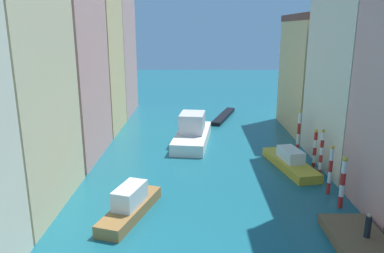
{
  "coord_description": "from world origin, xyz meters",
  "views": [
    {
      "loc": [
        -1.04,
        -13.74,
        12.39
      ],
      "look_at": [
        -1.39,
        27.26,
        1.5
      ],
      "focal_mm": 34.59,
      "sensor_mm": 36.0,
      "label": 1
    }
  ],
  "objects_px": {
    "person_on_dock": "(368,226)",
    "mooring_pole_3": "(315,149)",
    "mooring_pole_2": "(321,153)",
    "vaporetto_white": "(192,133)",
    "mooring_pole_4": "(299,132)",
    "waterfront_dock": "(357,239)",
    "mooring_pole_1": "(330,169)",
    "mooring_pole_0": "(343,182)",
    "motorboat_1": "(130,205)",
    "motorboat_0": "(290,162)",
    "gondola_black": "(224,116)"
  },
  "relations": [
    {
      "from": "waterfront_dock",
      "to": "motorboat_0",
      "type": "bearing_deg",
      "value": 94.58
    },
    {
      "from": "mooring_pole_0",
      "to": "motorboat_0",
      "type": "xyz_separation_m",
      "value": [
        -1.68,
        7.72,
        -1.36
      ]
    },
    {
      "from": "waterfront_dock",
      "to": "mooring_pole_0",
      "type": "relative_size",
      "value": 1.32
    },
    {
      "from": "waterfront_dock",
      "to": "mooring_pole_3",
      "type": "relative_size",
      "value": 1.33
    },
    {
      "from": "person_on_dock",
      "to": "mooring_pole_0",
      "type": "bearing_deg",
      "value": 86.38
    },
    {
      "from": "waterfront_dock",
      "to": "mooring_pole_0",
      "type": "height_order",
      "value": "mooring_pole_0"
    },
    {
      "from": "mooring_pole_2",
      "to": "mooring_pole_3",
      "type": "height_order",
      "value": "mooring_pole_2"
    },
    {
      "from": "motorboat_0",
      "to": "motorboat_1",
      "type": "xyz_separation_m",
      "value": [
        -13.08,
        -8.99,
        0.17
      ]
    },
    {
      "from": "mooring_pole_2",
      "to": "motorboat_1",
      "type": "height_order",
      "value": "mooring_pole_2"
    },
    {
      "from": "waterfront_dock",
      "to": "gondola_black",
      "type": "height_order",
      "value": "waterfront_dock"
    },
    {
      "from": "person_on_dock",
      "to": "mooring_pole_4",
      "type": "bearing_deg",
      "value": 88.92
    },
    {
      "from": "mooring_pole_2",
      "to": "motorboat_1",
      "type": "xyz_separation_m",
      "value": [
        -15.15,
        -7.04,
        -1.38
      ]
    },
    {
      "from": "mooring_pole_3",
      "to": "vaporetto_white",
      "type": "relative_size",
      "value": 0.37
    },
    {
      "from": "mooring_pole_0",
      "to": "person_on_dock",
      "type": "bearing_deg",
      "value": -93.62
    },
    {
      "from": "mooring_pole_3",
      "to": "waterfront_dock",
      "type": "bearing_deg",
      "value": -94.93
    },
    {
      "from": "waterfront_dock",
      "to": "vaporetto_white",
      "type": "distance_m",
      "value": 22.32
    },
    {
      "from": "mooring_pole_0",
      "to": "mooring_pole_4",
      "type": "height_order",
      "value": "mooring_pole_4"
    },
    {
      "from": "mooring_pole_4",
      "to": "motorboat_0",
      "type": "bearing_deg",
      "value": -113.71
    },
    {
      "from": "motorboat_0",
      "to": "mooring_pole_4",
      "type": "bearing_deg",
      "value": 66.29
    },
    {
      "from": "mooring_pole_4",
      "to": "person_on_dock",
      "type": "bearing_deg",
      "value": -91.08
    },
    {
      "from": "vaporetto_white",
      "to": "gondola_black",
      "type": "relative_size",
      "value": 1.05
    },
    {
      "from": "vaporetto_white",
      "to": "motorboat_0",
      "type": "relative_size",
      "value": 1.27
    },
    {
      "from": "mooring_pole_2",
      "to": "vaporetto_white",
      "type": "height_order",
      "value": "mooring_pole_2"
    },
    {
      "from": "waterfront_dock",
      "to": "gondola_black",
      "type": "distance_m",
      "value": 32.43
    },
    {
      "from": "waterfront_dock",
      "to": "mooring_pole_1",
      "type": "xyz_separation_m",
      "value": [
        0.65,
        6.86,
        1.71
      ]
    },
    {
      "from": "mooring_pole_3",
      "to": "gondola_black",
      "type": "bearing_deg",
      "value": 108.11
    },
    {
      "from": "mooring_pole_3",
      "to": "vaporetto_white",
      "type": "height_order",
      "value": "mooring_pole_3"
    },
    {
      "from": "vaporetto_white",
      "to": "gondola_black",
      "type": "bearing_deg",
      "value": 69.79
    },
    {
      "from": "motorboat_0",
      "to": "gondola_black",
      "type": "bearing_deg",
      "value": 103.1
    },
    {
      "from": "waterfront_dock",
      "to": "mooring_pole_3",
      "type": "bearing_deg",
      "value": 85.07
    },
    {
      "from": "person_on_dock",
      "to": "mooring_pole_3",
      "type": "height_order",
      "value": "mooring_pole_3"
    },
    {
      "from": "mooring_pole_0",
      "to": "motorboat_0",
      "type": "relative_size",
      "value": 0.48
    },
    {
      "from": "person_on_dock",
      "to": "mooring_pole_1",
      "type": "bearing_deg",
      "value": 87.96
    },
    {
      "from": "mooring_pole_2",
      "to": "motorboat_1",
      "type": "distance_m",
      "value": 16.76
    },
    {
      "from": "mooring_pole_0",
      "to": "gondola_black",
      "type": "xyz_separation_m",
      "value": [
        -6.26,
        27.4,
        -1.74
      ]
    },
    {
      "from": "mooring_pole_3",
      "to": "gondola_black",
      "type": "height_order",
      "value": "mooring_pole_3"
    },
    {
      "from": "vaporetto_white",
      "to": "gondola_black",
      "type": "distance_m",
      "value": 12.82
    },
    {
      "from": "person_on_dock",
      "to": "mooring_pole_3",
      "type": "relative_size",
      "value": 0.39
    },
    {
      "from": "waterfront_dock",
      "to": "mooring_pole_2",
      "type": "xyz_separation_m",
      "value": [
        1.09,
        10.31,
        1.88
      ]
    },
    {
      "from": "mooring_pole_2",
      "to": "vaporetto_white",
      "type": "xyz_separation_m",
      "value": [
        -11.07,
        9.64,
        -1.01
      ]
    },
    {
      "from": "person_on_dock",
      "to": "gondola_black",
      "type": "relative_size",
      "value": 0.15
    },
    {
      "from": "person_on_dock",
      "to": "mooring_pole_3",
      "type": "bearing_deg",
      "value": 87.05
    },
    {
      "from": "mooring_pole_2",
      "to": "mooring_pole_4",
      "type": "height_order",
      "value": "mooring_pole_4"
    },
    {
      "from": "mooring_pole_0",
      "to": "mooring_pole_3",
      "type": "relative_size",
      "value": 1.01
    },
    {
      "from": "mooring_pole_1",
      "to": "motorboat_1",
      "type": "distance_m",
      "value": 15.19
    },
    {
      "from": "mooring_pole_3",
      "to": "gondola_black",
      "type": "distance_m",
      "value": 21.25
    },
    {
      "from": "person_on_dock",
      "to": "mooring_pole_3",
      "type": "distance_m",
      "value": 12.1
    },
    {
      "from": "mooring_pole_0",
      "to": "mooring_pole_2",
      "type": "bearing_deg",
      "value": 86.19
    },
    {
      "from": "person_on_dock",
      "to": "mooring_pole_0",
      "type": "distance_m",
      "value": 4.86
    },
    {
      "from": "waterfront_dock",
      "to": "person_on_dock",
      "type": "height_order",
      "value": "person_on_dock"
    }
  ]
}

